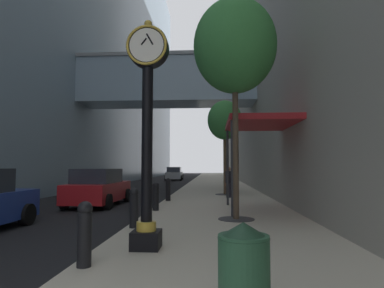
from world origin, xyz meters
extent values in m
plane|color=black|center=(0.00, 27.00, 0.00)|extent=(110.00, 110.00, 0.00)
cube|color=#BCB29E|center=(2.63, 30.00, 0.07)|extent=(5.27, 80.00, 0.14)
cube|color=#849EB2|center=(-11.47, 30.00, 17.61)|extent=(9.00, 80.00, 35.23)
cube|color=#849EB2|center=(-0.85, 21.69, 7.68)|extent=(12.84, 3.20, 3.08)
cube|color=gray|center=(-0.85, 21.69, 9.34)|extent=(12.84, 3.40, 0.24)
cube|color=black|center=(1.01, 5.08, 0.32)|extent=(0.55, 0.55, 0.35)
cylinder|color=gold|center=(1.01, 5.08, 0.58)|extent=(0.38, 0.38, 0.18)
cylinder|color=black|center=(1.01, 5.08, 2.21)|extent=(0.22, 0.22, 3.08)
cylinder|color=black|center=(1.01, 5.08, 4.17)|extent=(0.84, 0.28, 0.84)
torus|color=gold|center=(1.01, 4.93, 4.17)|extent=(0.82, 0.05, 0.82)
cylinder|color=white|center=(1.01, 4.93, 4.17)|extent=(0.69, 0.01, 0.69)
cylinder|color=white|center=(1.01, 5.23, 4.17)|extent=(0.69, 0.01, 0.69)
sphere|color=gold|center=(1.01, 5.08, 4.66)|extent=(0.16, 0.16, 0.16)
cube|color=black|center=(0.96, 4.92, 4.23)|extent=(0.13, 0.01, 0.15)
cube|color=black|center=(1.08, 4.92, 4.28)|extent=(0.16, 0.01, 0.24)
cylinder|color=black|center=(0.24, 3.88, 0.57)|extent=(0.23, 0.23, 0.86)
sphere|color=black|center=(0.24, 3.88, 1.07)|extent=(0.24, 0.24, 0.24)
cylinder|color=black|center=(0.24, 7.24, 0.57)|extent=(0.23, 0.23, 0.86)
sphere|color=black|center=(0.24, 7.24, 1.07)|extent=(0.24, 0.24, 0.24)
cylinder|color=black|center=(0.24, 10.60, 0.57)|extent=(0.23, 0.23, 0.86)
sphere|color=black|center=(0.24, 10.60, 1.07)|extent=(0.24, 0.24, 0.24)
cylinder|color=black|center=(0.24, 13.95, 0.57)|extent=(0.23, 0.23, 0.86)
sphere|color=black|center=(0.24, 13.95, 1.07)|extent=(0.24, 0.24, 0.24)
cylinder|color=#333335|center=(3.03, 8.76, 0.15)|extent=(1.10, 1.10, 0.02)
cylinder|color=#4C3D2D|center=(3.03, 8.76, 2.34)|extent=(0.18, 0.18, 4.40)
ellipsoid|color=#387F3D|center=(3.03, 8.76, 5.51)|extent=(2.59, 2.59, 2.98)
cylinder|color=#333335|center=(3.03, 17.46, 0.15)|extent=(1.10, 1.10, 0.02)
cylinder|color=brown|center=(3.03, 17.46, 1.90)|extent=(0.18, 0.18, 3.52)
ellipsoid|color=#387F3D|center=(3.03, 17.46, 4.39)|extent=(1.97, 1.97, 2.26)
cylinder|color=#234C33|center=(2.62, 2.01, 0.60)|extent=(0.52, 0.52, 0.92)
cone|color=#183523|center=(2.62, 2.01, 1.11)|extent=(0.53, 0.53, 0.16)
cylinder|color=#23232D|center=(3.15, 15.67, 0.51)|extent=(0.34, 0.34, 0.75)
cylinder|color=black|center=(3.15, 15.67, 1.19)|extent=(0.44, 0.44, 0.60)
sphere|color=#9E7556|center=(3.15, 15.67, 1.60)|extent=(0.23, 0.23, 0.23)
cube|color=brown|center=(3.07, 15.87, 0.85)|extent=(0.23, 0.18, 0.24)
cube|color=maroon|center=(4.07, 10.82, 3.34)|extent=(2.40, 3.60, 0.20)
cylinder|color=#333338|center=(2.95, 9.22, 1.74)|extent=(0.10, 0.10, 3.20)
cylinder|color=#333338|center=(2.95, 12.42, 1.74)|extent=(0.10, 0.10, 3.20)
cube|color=#AD191E|center=(-2.78, 13.18, 0.61)|extent=(1.80, 4.31, 0.79)
cube|color=#282D38|center=(-2.78, 12.97, 1.31)|extent=(1.59, 2.42, 0.64)
cylinder|color=black|center=(-3.68, 14.65, 0.32)|extent=(0.22, 0.64, 0.64)
cylinder|color=black|center=(-1.88, 14.64, 0.32)|extent=(0.22, 0.64, 0.64)
cylinder|color=black|center=(-3.68, 11.72, 0.32)|extent=(0.22, 0.64, 0.64)
cylinder|color=black|center=(-1.89, 11.71, 0.32)|extent=(0.22, 0.64, 0.64)
cube|color=#B7BABF|center=(-2.42, 39.49, 0.61)|extent=(1.97, 4.58, 0.79)
cube|color=#282D38|center=(-2.42, 39.27, 1.31)|extent=(1.69, 2.58, 0.64)
cylinder|color=black|center=(-3.38, 41.00, 0.32)|extent=(0.24, 0.65, 0.64)
cylinder|color=black|center=(-1.56, 41.06, 0.32)|extent=(0.24, 0.65, 0.64)
cylinder|color=black|center=(-3.29, 37.93, 0.32)|extent=(0.24, 0.65, 0.64)
cylinder|color=black|center=(-1.46, 37.98, 0.32)|extent=(0.24, 0.65, 0.64)
cylinder|color=black|center=(-3.18, 8.15, 0.32)|extent=(0.22, 0.64, 0.64)
camera|label=1|loc=(2.31, -1.40, 1.76)|focal=30.81mm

